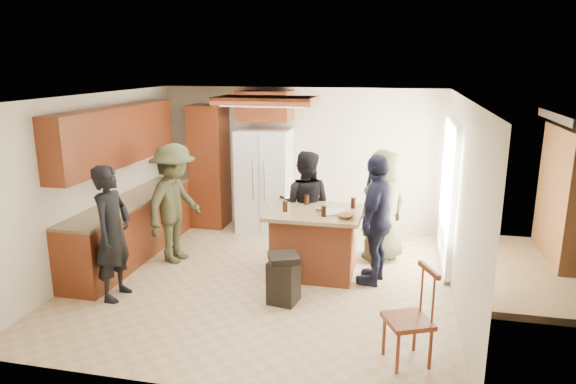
% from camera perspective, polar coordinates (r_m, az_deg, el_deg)
% --- Properties ---
extents(person_front_left, '(0.46, 0.63, 1.72)m').
position_cam_1_polar(person_front_left, '(6.77, -18.90, -4.33)').
color(person_front_left, black).
rests_on(person_front_left, ground).
extents(person_behind_left, '(0.81, 0.50, 1.66)m').
position_cam_1_polar(person_behind_left, '(7.72, 1.88, -1.50)').
color(person_behind_left, black).
rests_on(person_behind_left, ground).
extents(person_behind_right, '(0.98, 0.95, 1.69)m').
position_cam_1_polar(person_behind_right, '(7.77, 10.50, -1.52)').
color(person_behind_right, '#3A3E24').
rests_on(person_behind_right, ground).
extents(person_side_right, '(0.75, 1.13, 1.77)m').
position_cam_1_polar(person_side_right, '(6.94, 9.79, -3.04)').
color(person_side_right, '#181B31').
rests_on(person_side_right, ground).
extents(person_counter, '(0.74, 1.23, 1.79)m').
position_cam_1_polar(person_counter, '(7.76, -12.49, -1.27)').
color(person_counter, '#33361F').
rests_on(person_counter, ground).
extents(left_cabinetry, '(0.64, 3.00, 2.30)m').
position_cam_1_polar(left_cabinetry, '(8.09, -17.52, -0.52)').
color(left_cabinetry, maroon).
rests_on(left_cabinetry, ground).
extents(back_wall_units, '(1.80, 0.60, 2.45)m').
position_cam_1_polar(back_wall_units, '(9.22, -7.22, 4.49)').
color(back_wall_units, maroon).
rests_on(back_wall_units, ground).
extents(refrigerator, '(0.90, 0.76, 1.80)m').
position_cam_1_polar(refrigerator, '(9.01, -2.60, 1.25)').
color(refrigerator, white).
rests_on(refrigerator, ground).
extents(kitchen_island, '(1.28, 1.03, 0.93)m').
position_cam_1_polar(kitchen_island, '(7.24, 2.93, -5.55)').
color(kitchen_island, '#A34A2A').
rests_on(kitchen_island, ground).
extents(island_items, '(1.02, 0.72, 0.15)m').
position_cam_1_polar(island_items, '(6.98, 4.74, -2.06)').
color(island_items, silver).
rests_on(island_items, kitchen_island).
extents(trash_bin, '(0.47, 0.47, 0.63)m').
position_cam_1_polar(trash_bin, '(6.46, -0.49, -9.56)').
color(trash_bin, black).
rests_on(trash_bin, ground).
extents(spindle_chair, '(0.56, 0.56, 0.99)m').
position_cam_1_polar(spindle_chair, '(5.35, 13.39, -13.70)').
color(spindle_chair, maroon).
rests_on(spindle_chair, ground).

